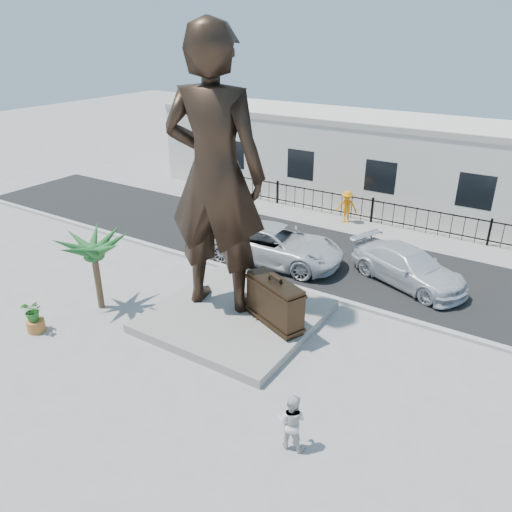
# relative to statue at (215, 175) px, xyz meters

# --- Properties ---
(ground) EXTENTS (100.00, 100.00, 0.00)m
(ground) POSITION_rel_statue_xyz_m (1.37, -1.78, -4.81)
(ground) COLOR #9E9991
(ground) RESTS_ON ground
(street) EXTENTS (40.00, 7.00, 0.01)m
(street) POSITION_rel_statue_xyz_m (1.37, 6.22, -4.80)
(street) COLOR black
(street) RESTS_ON ground
(curb) EXTENTS (40.00, 0.25, 0.12)m
(curb) POSITION_rel_statue_xyz_m (1.37, 2.72, -4.75)
(curb) COLOR #A5A399
(curb) RESTS_ON ground
(far_sidewalk) EXTENTS (40.00, 2.50, 0.02)m
(far_sidewalk) POSITION_rel_statue_xyz_m (1.37, 10.22, -4.80)
(far_sidewalk) COLOR #9E9991
(far_sidewalk) RESTS_ON ground
(plinth) EXTENTS (5.20, 5.20, 0.30)m
(plinth) POSITION_rel_statue_xyz_m (0.87, -0.28, -4.66)
(plinth) COLOR gray
(plinth) RESTS_ON ground
(fence) EXTENTS (22.00, 0.10, 1.20)m
(fence) POSITION_rel_statue_xyz_m (1.37, 11.02, -4.21)
(fence) COLOR black
(fence) RESTS_ON ground
(building) EXTENTS (28.00, 7.00, 4.40)m
(building) POSITION_rel_statue_xyz_m (1.37, 15.22, -2.61)
(building) COLOR silver
(building) RESTS_ON ground
(statue) EXTENTS (3.68, 2.84, 9.01)m
(statue) POSITION_rel_statue_xyz_m (0.00, 0.00, 0.00)
(statue) COLOR black
(statue) RESTS_ON plinth
(suitcase) EXTENTS (2.27, 1.47, 1.53)m
(suitcase) POSITION_rel_statue_xyz_m (2.32, -0.15, -3.74)
(suitcase) COLOR black
(suitcase) RESTS_ON plinth
(tourist) EXTENTS (0.80, 0.67, 1.47)m
(tourist) POSITION_rel_statue_xyz_m (5.15, -4.16, -4.07)
(tourist) COLOR silver
(tourist) RESTS_ON ground
(car_white) EXTENTS (5.83, 3.12, 1.56)m
(car_white) POSITION_rel_statue_xyz_m (-0.31, 4.42, -4.02)
(car_white) COLOR silver
(car_white) RESTS_ON street
(car_silver) EXTENTS (5.11, 3.52, 1.37)m
(car_silver) POSITION_rel_statue_xyz_m (4.91, 5.47, -4.11)
(car_silver) COLOR silver
(car_silver) RESTS_ON street
(worker) EXTENTS (1.16, 0.82, 1.64)m
(worker) POSITION_rel_statue_xyz_m (0.29, 10.31, -3.97)
(worker) COLOR orange
(worker) RESTS_ON far_sidewalk
(palm_tree) EXTENTS (1.80, 1.80, 3.20)m
(palm_tree) POSITION_rel_statue_xyz_m (-3.59, -2.14, -4.81)
(palm_tree) COLOR #1E5422
(palm_tree) RESTS_ON ground
(planter) EXTENTS (0.56, 0.56, 0.40)m
(planter) POSITION_rel_statue_xyz_m (-4.18, -4.33, -4.61)
(planter) COLOR #B46E2F
(planter) RESTS_ON ground
(shrub) EXTENTS (0.74, 0.67, 0.73)m
(shrub) POSITION_rel_statue_xyz_m (-4.18, -4.33, -4.04)
(shrub) COLOR #296A22
(shrub) RESTS_ON planter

